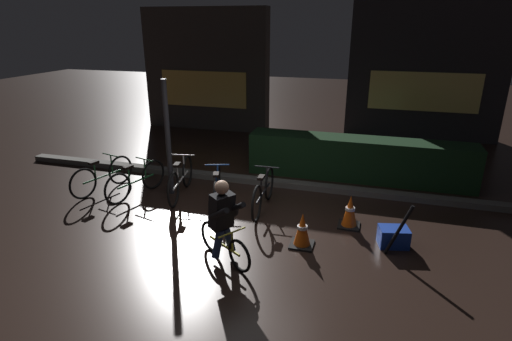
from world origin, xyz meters
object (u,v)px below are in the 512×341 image
(parked_bike_leftmost, at_px, (103,176))
(parked_bike_right_mid, at_px, (263,192))
(traffic_cone_far, at_px, (350,212))
(blue_crate, at_px, (393,237))
(cyclist, at_px, (224,221))
(street_post, at_px, (168,139))
(parked_bike_center_right, at_px, (217,188))
(closed_umbrella, at_px, (399,230))
(parked_bike_left_mid, at_px, (136,181))
(parked_bike_center_left, at_px, (181,179))
(traffic_cone_near, at_px, (302,230))

(parked_bike_leftmost, relative_size, parked_bike_right_mid, 0.93)
(parked_bike_leftmost, bearing_deg, parked_bike_right_mid, -73.57)
(traffic_cone_far, relative_size, blue_crate, 1.29)
(cyclist, bearing_deg, blue_crate, 58.36)
(street_post, xyz_separation_m, parked_bike_center_right, (1.08, -0.20, -0.82))
(street_post, height_order, blue_crate, street_post)
(parked_bike_center_right, relative_size, cyclist, 1.18)
(blue_crate, bearing_deg, parked_bike_leftmost, 173.75)
(parked_bike_center_right, distance_m, closed_umbrella, 3.37)
(parked_bike_left_mid, bearing_deg, cyclist, -108.27)
(parked_bike_leftmost, height_order, parked_bike_center_left, parked_bike_center_left)
(blue_crate, bearing_deg, closed_umbrella, -79.81)
(traffic_cone_near, bearing_deg, closed_umbrella, 6.11)
(traffic_cone_near, relative_size, closed_umbrella, 0.65)
(parked_bike_leftmost, bearing_deg, parked_bike_center_left, -67.44)
(parked_bike_center_right, bearing_deg, blue_crate, -120.33)
(street_post, bearing_deg, cyclist, -46.48)
(parked_bike_center_left, relative_size, cyclist, 1.34)
(blue_crate, bearing_deg, cyclist, -155.10)
(parked_bike_leftmost, distance_m, parked_bike_right_mid, 3.38)
(street_post, bearing_deg, traffic_cone_near, -24.10)
(parked_bike_leftmost, xyz_separation_m, parked_bike_left_mid, (0.80, -0.03, -0.00))
(parked_bike_leftmost, xyz_separation_m, traffic_cone_far, (4.96, -0.17, -0.05))
(traffic_cone_near, distance_m, blue_crate, 1.42)
(street_post, distance_m, parked_bike_right_mid, 2.14)
(street_post, xyz_separation_m, parked_bike_left_mid, (-0.60, -0.31, -0.82))
(street_post, height_order, traffic_cone_near, street_post)
(parked_bike_leftmost, height_order, closed_umbrella, closed_umbrella)
(parked_bike_left_mid, bearing_deg, parked_bike_leftmost, 103.22)
(parked_bike_left_mid, height_order, parked_bike_right_mid, parked_bike_right_mid)
(parked_bike_leftmost, xyz_separation_m, closed_umbrella, (5.71, -0.87, 0.08))
(parked_bike_leftmost, bearing_deg, traffic_cone_near, -88.28)
(parked_bike_leftmost, height_order, parked_bike_left_mid, parked_bike_leftmost)
(parked_bike_left_mid, height_order, traffic_cone_far, parked_bike_left_mid)
(traffic_cone_far, height_order, closed_umbrella, closed_umbrella)
(closed_umbrella, bearing_deg, cyclist, -168.43)
(parked_bike_left_mid, xyz_separation_m, traffic_cone_far, (4.16, -0.13, -0.05))
(parked_bike_leftmost, relative_size, traffic_cone_near, 2.73)
(parked_bike_left_mid, relative_size, traffic_cone_near, 2.71)
(street_post, bearing_deg, parked_bike_right_mid, -5.73)
(cyclist, bearing_deg, parked_bike_leftmost, -174.07)
(cyclist, bearing_deg, street_post, 166.97)
(parked_bike_right_mid, height_order, traffic_cone_far, parked_bike_right_mid)
(parked_bike_center_left, distance_m, closed_umbrella, 4.20)
(parked_bike_leftmost, height_order, cyclist, cyclist)
(parked_bike_right_mid, bearing_deg, blue_crate, -108.91)
(parked_bike_right_mid, xyz_separation_m, traffic_cone_far, (1.58, -0.25, -0.07))
(parked_bike_center_left, bearing_deg, traffic_cone_near, -125.59)
(parked_bike_left_mid, xyz_separation_m, parked_bike_center_right, (1.68, 0.11, -0.00))
(parked_bike_leftmost, bearing_deg, parked_bike_center_right, -73.18)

